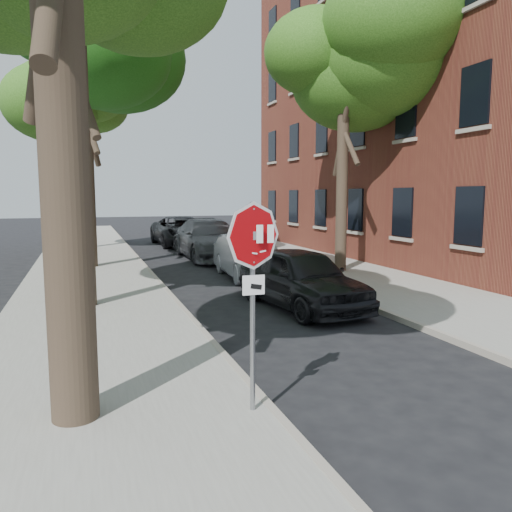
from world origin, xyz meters
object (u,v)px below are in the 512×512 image
at_px(apartment_building, 454,90).
at_px(stop_sign, 253,266).
at_px(tree_right, 342,65).
at_px(car_a, 301,278).
at_px(tree_far, 76,105).
at_px(car_c, 209,239).
at_px(car_d, 181,231).
at_px(tree_mid_b, 82,50).
at_px(car_b, 248,257).

height_order(apartment_building, stop_sign, apartment_building).
height_order(tree_right, car_a, tree_right).
xyz_separation_m(apartment_building, tree_far, (-16.72, 7.11, -0.44)).
bearing_deg(car_a, car_c, 82.89).
bearing_deg(stop_sign, car_c, 78.13).
bearing_deg(car_d, stop_sign, -99.93).
bearing_deg(tree_right, apartment_building, 25.87).
bearing_deg(car_d, apartment_building, -35.89).
relative_size(apartment_building, tree_mid_b, 1.95).
distance_m(tree_mid_b, car_d, 11.65).
bearing_deg(apartment_building, car_d, 145.70).
height_order(car_b, car_c, car_c).
xyz_separation_m(tree_mid_b, car_a, (4.86, -8.64, -7.24)).
bearing_deg(car_d, car_b, -91.12).
bearing_deg(tree_far, car_c, -45.58).
relative_size(car_b, car_c, 0.74).
distance_m(apartment_building, tree_right, 8.93).
relative_size(tree_mid_b, tree_right, 1.11).
relative_size(stop_sign, car_a, 0.59).
bearing_deg(apartment_building, tree_far, 156.96).
distance_m(stop_sign, car_c, 16.08).
bearing_deg(tree_mid_b, tree_right, -25.52).
distance_m(stop_sign, car_b, 10.82).
height_order(car_b, car_d, car_d).
xyz_separation_m(car_a, car_c, (0.17, 10.19, 0.10)).
xyz_separation_m(tree_mid_b, car_b, (5.02, -3.91, -7.27)).
height_order(tree_mid_b, car_a, tree_mid_b).
xyz_separation_m(stop_sign, tree_mid_b, (-1.72, 14.15, 6.05)).
bearing_deg(car_b, car_d, 93.22).
relative_size(apartment_building, stop_sign, 7.74).
relative_size(car_c, car_d, 1.03).
relative_size(stop_sign, tree_far, 0.28).
bearing_deg(car_b, tree_mid_b, 144.85).
relative_size(apartment_building, tree_far, 2.17).
bearing_deg(car_b, car_a, -89.26).
xyz_separation_m(tree_mid_b, car_c, (5.02, 1.56, -7.13)).
distance_m(car_a, car_b, 4.73).
relative_size(car_a, car_c, 0.75).
height_order(stop_sign, car_c, stop_sign).
bearing_deg(car_d, car_a, -91.84).
relative_size(car_b, car_d, 0.76).
height_order(tree_far, car_c, tree_far).
xyz_separation_m(car_b, car_c, (0.00, 5.47, 0.14)).
distance_m(tree_right, car_d, 13.81).
height_order(tree_mid_b, tree_far, tree_mid_b).
height_order(apartment_building, car_c, apartment_building).
distance_m(stop_sign, tree_mid_b, 15.48).
bearing_deg(car_c, car_d, 89.73).
bearing_deg(tree_far, apartment_building, -23.04).
bearing_deg(car_a, tree_far, 102.08).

